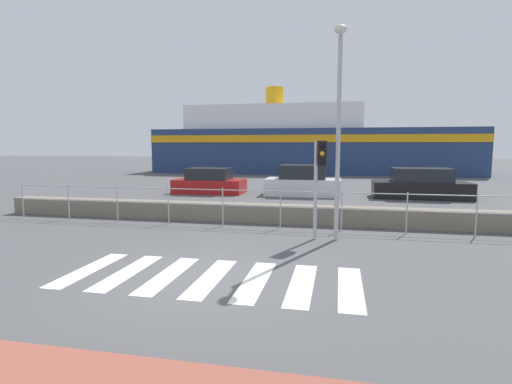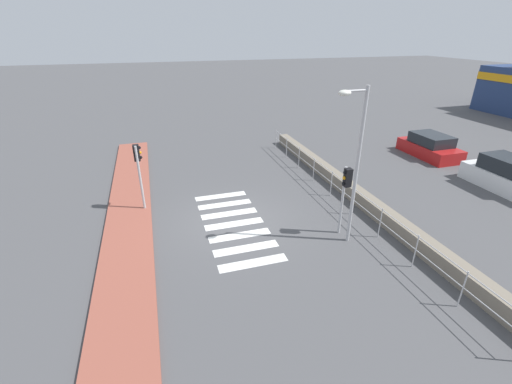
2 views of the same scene
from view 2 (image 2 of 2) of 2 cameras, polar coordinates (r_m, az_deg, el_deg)
name	(u,v)px [view 2 (image 2 of 2)]	position (r m, az deg, el deg)	size (l,w,h in m)	color
ground_plane	(233,221)	(14.25, -3.93, -4.77)	(160.00, 160.00, 0.00)	#4C4C4F
sidewalk_brick	(128,235)	(14.04, -20.55, -6.74)	(24.00, 1.80, 0.12)	#934C3D
crosswalk	(234,224)	(14.00, -3.66, -5.33)	(5.85, 2.40, 0.01)	silver
seawall	(358,196)	(16.27, 16.61, -0.58)	(18.91, 0.55, 0.62)	slate
harbor_fence	(342,188)	(15.61, 14.14, 0.66)	(17.06, 0.04, 1.24)	#B2B2B5
traffic_light_near	(138,163)	(15.00, -19.02, 4.52)	(0.34, 0.32, 2.93)	#B2B2B5
traffic_light_far	(345,187)	(12.79, 14.65, 0.86)	(0.34, 0.32, 2.74)	#B2B2B5
streetlamp	(354,152)	(11.81, 16.03, 6.50)	(0.32, 1.06, 5.63)	#B2B2B5
parked_car_red	(430,147)	(23.93, 26.99, 6.72)	(3.82, 1.89, 1.38)	#B21919
parked_car_white	(507,176)	(20.75, 36.36, 2.14)	(3.91, 1.83, 1.60)	silver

